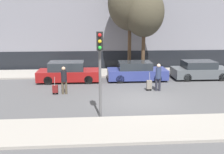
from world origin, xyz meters
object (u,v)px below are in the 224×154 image
Objects in this scene: bare_tree_down_street at (144,13)px; parked_car_1 at (136,72)px; parked_car_0 at (69,72)px; parked_bicycle at (127,68)px; pedestrian_left at (64,79)px; traffic_light at (100,58)px; trolley_left at (55,89)px; pedestrian_right at (158,76)px; bare_tree_near_crossing at (130,3)px; parked_car_2 at (200,70)px; trolley_right at (149,85)px.

parked_car_1 is at bearing -115.22° from bare_tree_down_street.
parked_car_0 is 2.54× the size of parked_bicycle.
traffic_light reaches higher than pedestrian_left.
trolley_left is at bearing -150.43° from parked_car_1.
parked_car_0 is 3.07m from pedestrian_left.
traffic_light is at bearing -123.02° from pedestrian_right.
bare_tree_near_crossing reaches higher than traffic_light.
parked_car_2 is 7.50m from bare_tree_near_crossing.
parked_car_0 is 0.68× the size of bare_tree_down_street.
bare_tree_down_street is at bearing 35.46° from pedestrian_left.
traffic_light is (2.64, -3.85, 2.48)m from trolley_left.
bare_tree_near_crossing is (4.76, 2.48, 4.96)m from parked_car_0.
parked_car_1 is 7.82m from traffic_light.
bare_tree_down_street reaches higher than parked_car_1.
parked_car_0 is 7.57m from traffic_light.
bare_tree_down_street is (1.23, -0.46, 4.39)m from parked_bicycle.
parked_car_1 is (4.97, 0.01, -0.02)m from parked_car_0.
parked_car_0 is 5.01m from parked_bicycle.
pedestrian_left is at bearing -130.47° from bare_tree_near_crossing.
parked_bicycle is (-0.80, 4.85, 0.11)m from trolley_right.
bare_tree_near_crossing reaches higher than pedestrian_right.
pedestrian_left is 0.96× the size of parked_bicycle.
pedestrian_left is 5.34m from trolley_right.
bare_tree_near_crossing reaches higher than trolley_left.
trolley_right is at bearing -179.94° from pedestrian_right.
bare_tree_near_crossing is (-5.08, 2.33, 4.99)m from parked_car_2.
trolley_left is 0.62× the size of parked_bicycle.
pedestrian_left is 0.22× the size of bare_tree_near_crossing.
trolley_right is 0.68× the size of parked_bicycle.
trolley_left is 0.28× the size of traffic_light.
traffic_light is at bearing -137.40° from parked_car_2.
traffic_light is (-7.72, -7.10, 2.17)m from parked_car_2.
parked_car_1 is at bearing 27.68° from pedestrian_left.
pedestrian_left reaches higher than trolley_right.
trolley_left is 5.86m from trolley_right.
parked_car_0 is at bearing -163.64° from bare_tree_down_street.
parked_bicycle is at bearing 75.20° from traffic_light.
bare_tree_down_street is (-4.09, 1.54, 4.24)m from parked_car_2.
bare_tree_near_crossing is (0.24, 0.34, 5.14)m from parked_bicycle.
bare_tree_near_crossing is (-0.57, 5.19, 5.25)m from trolley_right.
pedestrian_left is 6.89m from parked_bicycle.
pedestrian_left reaches higher than parked_car_2.
pedestrian_left is at bearing 4.28° from trolley_left.
parked_car_1 is 2.96m from pedestrian_right.
parked_car_0 is 5.98m from trolley_right.
parked_car_0 is 1.13× the size of traffic_light.
trolley_right is (-4.51, -2.86, -0.26)m from parked_car_2.
parked_car_2 is at bearing -20.54° from parked_bicycle.
parked_bicycle is (2.40, 9.09, -2.33)m from traffic_light.
parked_bicycle is at bearing -124.81° from bare_tree_near_crossing.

